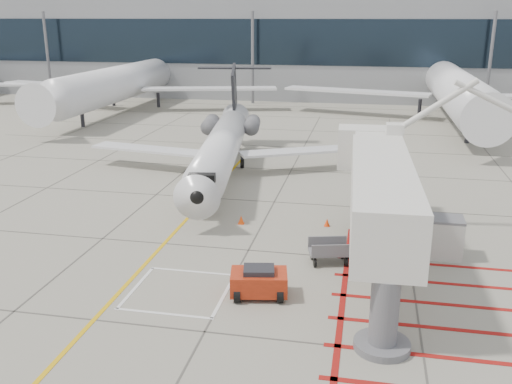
# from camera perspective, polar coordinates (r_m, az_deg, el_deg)

# --- Properties ---
(ground_plane) EXTENTS (260.00, 260.00, 0.00)m
(ground_plane) POSITION_cam_1_polar(r_m,az_deg,el_deg) (25.64, -2.65, -9.27)
(ground_plane) COLOR gray
(ground_plane) RESTS_ON ground
(regional_jet) EXTENTS (25.44, 30.23, 7.18)m
(regional_jet) POSITION_cam_1_polar(r_m,az_deg,el_deg) (39.54, -3.85, 5.75)
(regional_jet) COLOR white
(regional_jet) RESTS_ON ground_plane
(jet_bridge) EXTENTS (8.89, 17.85, 7.04)m
(jet_bridge) POSITION_cam_1_polar(r_m,az_deg,el_deg) (25.70, 12.36, -1.12)
(jet_bridge) COLOR silver
(jet_bridge) RESTS_ON ground_plane
(pushback_tug) EXTENTS (2.61, 1.89, 1.39)m
(pushback_tug) POSITION_cam_1_polar(r_m,az_deg,el_deg) (24.40, 0.29, -8.89)
(pushback_tug) COLOR #AE2A10
(pushback_tug) RESTS_ON ground_plane
(baggage_cart) EXTENTS (2.14, 1.64, 1.20)m
(baggage_cart) POSITION_cam_1_polar(r_m,az_deg,el_deg) (27.77, 7.33, -5.88)
(baggage_cart) COLOR slate
(baggage_cart) RESTS_ON ground_plane
(ground_power_unit) EXTENTS (2.58, 1.54, 2.01)m
(ground_power_unit) POSITION_cam_1_polar(r_m,az_deg,el_deg) (29.57, 17.51, -4.26)
(ground_power_unit) COLOR #BBBAB2
(ground_power_unit) RESTS_ON ground_plane
(cone_nose) EXTENTS (0.36, 0.36, 0.50)m
(cone_nose) POSITION_cam_1_polar(r_m,az_deg,el_deg) (32.69, -1.50, -2.78)
(cone_nose) COLOR #FE4A0D
(cone_nose) RESTS_ON ground_plane
(cone_side) EXTENTS (0.32, 0.32, 0.45)m
(cone_side) POSITION_cam_1_polar(r_m,az_deg,el_deg) (32.59, 7.11, -3.03)
(cone_side) COLOR #E93C0C
(cone_side) RESTS_ON ground_plane
(terminal_building) EXTENTS (180.00, 28.00, 14.00)m
(terminal_building) POSITION_cam_1_polar(r_m,az_deg,el_deg) (92.46, 14.38, 13.97)
(terminal_building) COLOR gray
(terminal_building) RESTS_ON ground_plane
(terminal_glass_band) EXTENTS (180.00, 0.10, 6.00)m
(terminal_glass_band) POSITION_cam_1_polar(r_m,az_deg,el_deg) (78.40, 14.90, 14.17)
(terminal_glass_band) COLOR black
(terminal_glass_band) RESTS_ON ground_plane
(bg_aircraft_b) EXTENTS (37.41, 41.57, 12.47)m
(bg_aircraft_b) POSITION_cam_1_polar(r_m,az_deg,el_deg) (74.76, -12.82, 12.84)
(bg_aircraft_b) COLOR silver
(bg_aircraft_b) RESTS_ON ground_plane
(bg_aircraft_c) EXTENTS (38.92, 43.25, 12.97)m
(bg_aircraft_c) POSITION_cam_1_polar(r_m,az_deg,el_deg) (69.05, 19.30, 12.19)
(bg_aircraft_c) COLOR silver
(bg_aircraft_c) RESTS_ON ground_plane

